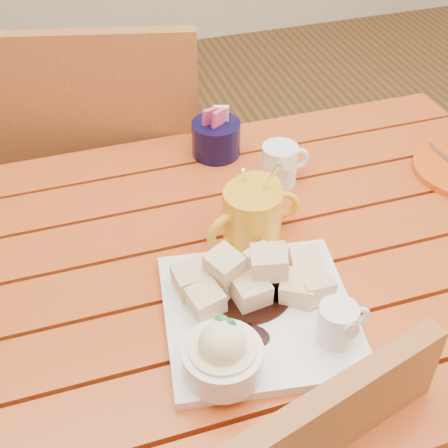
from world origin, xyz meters
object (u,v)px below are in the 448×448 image
object	(u,v)px
table	(233,303)
coffee_mug_left	(250,218)
coffee_mug_right	(258,205)
chair_far	(107,179)
dessert_plate	(254,316)

from	to	relation	value
table	coffee_mug_left	distance (m)	0.17
table	coffee_mug_right	xyz separation A→B (m)	(0.06, 0.07, 0.15)
coffee_mug_right	chair_far	world-z (taller)	chair_far
table	dessert_plate	world-z (taller)	dessert_plate
chair_far	dessert_plate	bearing A→B (deg)	113.03
chair_far	table	bearing A→B (deg)	117.47
coffee_mug_left	chair_far	size ratio (longest dim) A/B	0.17
chair_far	coffee_mug_left	bearing A→B (deg)	121.61
coffee_mug_left	dessert_plate	bearing A→B (deg)	-126.23
dessert_plate	coffee_mug_left	xyz separation A→B (m)	(0.06, 0.18, 0.02)
dessert_plate	chair_far	distance (m)	0.77
dessert_plate	chair_far	xyz separation A→B (m)	(-0.11, 0.73, -0.24)
coffee_mug_left	coffee_mug_right	size ratio (longest dim) A/B	1.20
dessert_plate	coffee_mug_left	bearing A→B (deg)	71.85
coffee_mug_left	chair_far	world-z (taller)	chair_far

